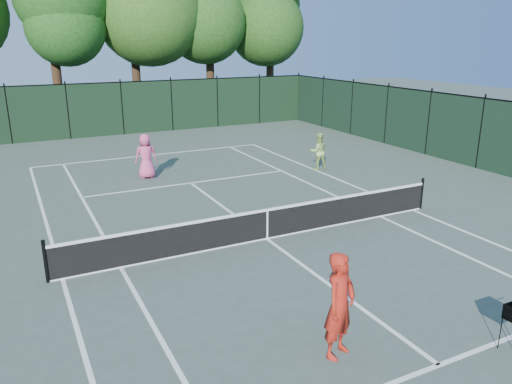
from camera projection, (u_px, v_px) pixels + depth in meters
name	position (u px, v px, depth m)	size (l,w,h in m)	color
ground	(267.00, 239.00, 14.16)	(90.00, 90.00, 0.00)	#425146
sideline_doubles_left	(63.00, 279.00, 11.80)	(0.10, 23.77, 0.01)	white
sideline_doubles_right	(413.00, 210.00, 16.52)	(0.10, 23.77, 0.01)	white
sideline_singles_left	(121.00, 268.00, 12.39)	(0.10, 23.77, 0.01)	white
sideline_singles_right	(380.00, 216.00, 15.93)	(0.10, 23.77, 0.01)	white
baseline_far	(153.00, 155.00, 24.29)	(10.97, 0.10, 0.01)	white
service_line_near	(439.00, 365.00, 8.70)	(8.23, 0.10, 0.01)	white
service_line_far	(191.00, 183.00, 19.62)	(8.23, 0.10, 0.01)	white
center_service_line	(267.00, 239.00, 14.16)	(0.10, 12.80, 0.01)	white
tennis_net	(267.00, 223.00, 14.02)	(11.69, 0.09, 1.06)	black
fence_far	(122.00, 109.00, 29.06)	(24.00, 0.05, 3.00)	black
tree_5	(271.00, 5.00, 35.89)	(5.80, 5.80, 12.23)	black
coach	(340.00, 305.00, 8.73)	(0.85, 0.92, 1.97)	#AD2013
player_pink	(146.00, 156.00, 20.06)	(0.97, 0.71, 1.82)	#CD487B
player_green	(318.00, 151.00, 21.46)	(0.90, 0.78, 1.59)	#9AC060
loose_ball_midcourt	(340.00, 327.00, 9.80)	(0.07, 0.07, 0.07)	yellow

